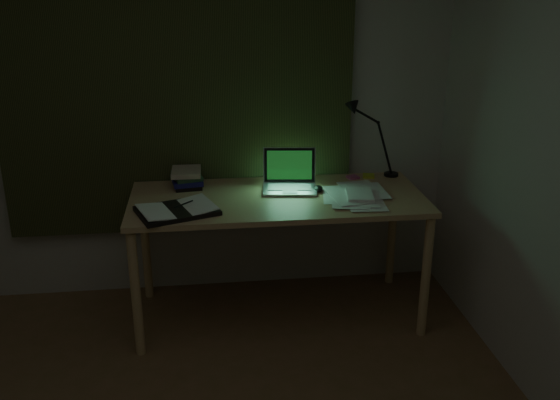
{
  "coord_description": "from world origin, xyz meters",
  "views": [
    {
      "loc": [
        0.16,
        -1.93,
        2.07
      ],
      "look_at": [
        0.58,
        1.42,
        0.82
      ],
      "focal_mm": 40.0,
      "sensor_mm": 36.0,
      "label": 1
    }
  ],
  "objects_px": {
    "open_textbook": "(177,210)",
    "book_stack": "(187,178)",
    "desk": "(278,257)",
    "laptop": "(290,172)",
    "loose_papers": "(350,195)",
    "desk_lamp": "(393,138)"
  },
  "relations": [
    {
      "from": "desk",
      "to": "laptop",
      "type": "bearing_deg",
      "value": 47.93
    },
    {
      "from": "loose_papers",
      "to": "desk_lamp",
      "type": "bearing_deg",
      "value": 45.45
    },
    {
      "from": "open_textbook",
      "to": "loose_papers",
      "type": "bearing_deg",
      "value": -12.07
    },
    {
      "from": "book_stack",
      "to": "desk_lamp",
      "type": "bearing_deg",
      "value": 2.37
    },
    {
      "from": "desk",
      "to": "laptop",
      "type": "distance_m",
      "value": 0.53
    },
    {
      "from": "open_textbook",
      "to": "desk_lamp",
      "type": "distance_m",
      "value": 1.48
    },
    {
      "from": "desk",
      "to": "laptop",
      "type": "relative_size",
      "value": 4.76
    },
    {
      "from": "book_stack",
      "to": "loose_papers",
      "type": "xyz_separation_m",
      "value": [
        0.97,
        -0.31,
        -0.05
      ]
    },
    {
      "from": "desk",
      "to": "book_stack",
      "type": "distance_m",
      "value": 0.75
    },
    {
      "from": "desk_lamp",
      "to": "book_stack",
      "type": "bearing_deg",
      "value": -168.2
    },
    {
      "from": "book_stack",
      "to": "loose_papers",
      "type": "bearing_deg",
      "value": -17.63
    },
    {
      "from": "desk",
      "to": "desk_lamp",
      "type": "distance_m",
      "value": 1.07
    },
    {
      "from": "desk_lamp",
      "to": "laptop",
      "type": "bearing_deg",
      "value": -153.84
    },
    {
      "from": "laptop",
      "to": "book_stack",
      "type": "distance_m",
      "value": 0.65
    },
    {
      "from": "desk",
      "to": "book_stack",
      "type": "bearing_deg",
      "value": 155.0
    },
    {
      "from": "desk",
      "to": "desk_lamp",
      "type": "relative_size",
      "value": 3.48
    },
    {
      "from": "open_textbook",
      "to": "desk_lamp",
      "type": "xyz_separation_m",
      "value": [
        1.37,
        0.5,
        0.23
      ]
    },
    {
      "from": "laptop",
      "to": "loose_papers",
      "type": "height_order",
      "value": "laptop"
    },
    {
      "from": "desk",
      "to": "open_textbook",
      "type": "xyz_separation_m",
      "value": [
        -0.59,
        -0.2,
        0.42
      ]
    },
    {
      "from": "open_textbook",
      "to": "book_stack",
      "type": "xyz_separation_m",
      "value": [
        0.05,
        0.45,
        0.04
      ]
    },
    {
      "from": "book_stack",
      "to": "open_textbook",
      "type": "bearing_deg",
      "value": -95.99
    },
    {
      "from": "desk",
      "to": "loose_papers",
      "type": "height_order",
      "value": "loose_papers"
    }
  ]
}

